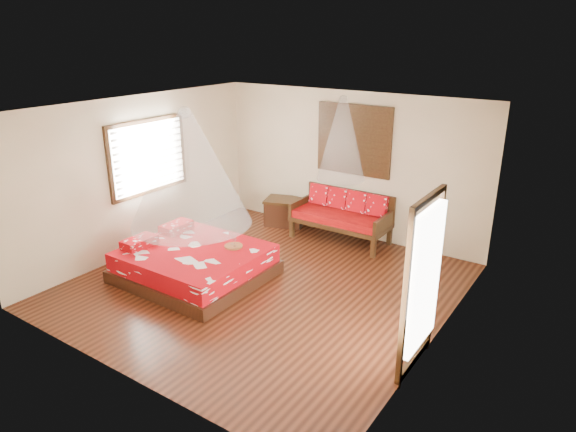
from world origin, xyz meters
name	(u,v)px	position (x,y,z in m)	size (l,w,h in m)	color
room	(263,202)	(0.00, 0.00, 1.40)	(5.54, 5.54, 2.84)	black
bed	(194,263)	(-1.14, -0.40, 0.25)	(2.18, 1.97, 0.65)	black
daybed	(343,214)	(0.10, 2.38, 0.52)	(1.86, 0.83, 0.96)	black
storage_chest	(285,212)	(-1.28, 2.45, 0.28)	(0.94, 0.81, 0.55)	black
shutter_panel	(354,140)	(0.10, 2.72, 1.90)	(1.52, 0.06, 1.32)	black
window_left	(149,157)	(-2.71, 0.20, 1.70)	(0.10, 1.74, 1.34)	black
glazed_door	(420,285)	(2.72, -0.60, 1.07)	(0.08, 1.02, 2.16)	black
wine_tray	(233,243)	(-0.64, 0.03, 0.56)	(0.30, 0.30, 0.24)	brown
mosquito_net_main	(188,168)	(-1.12, -0.40, 1.85)	(1.90, 1.90, 1.80)	white
mosquito_net_daybed	(342,139)	(0.10, 2.25, 2.00)	(0.88, 0.88, 1.50)	white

